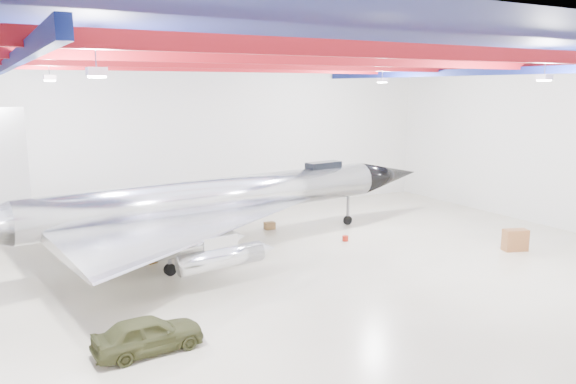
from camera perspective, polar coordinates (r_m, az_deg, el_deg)
floor at (r=28.49m, az=0.47°, el=-8.34°), size 40.00×40.00×0.00m
wall_back at (r=40.87m, az=-9.90°, el=5.19°), size 40.00×0.00×40.00m
wall_right at (r=40.84m, az=25.85°, el=4.28°), size 0.00×30.00×30.00m
ceiling at (r=27.00m, az=0.50°, el=14.32°), size 40.00×40.00×0.00m
ceiling_structure at (r=26.97m, az=0.50°, el=12.89°), size 39.50×29.50×1.08m
jet_aircraft at (r=32.39m, az=-7.04°, el=-1.05°), size 30.70×19.51×8.38m
jeep at (r=21.04m, az=-14.01°, el=-13.83°), size 3.96×1.79×1.32m
desk at (r=34.79m, az=22.08°, el=-4.55°), size 1.51×1.09×1.24m
crate_ply at (r=31.00m, az=-13.66°, el=-6.73°), size 0.61×0.56×0.35m
engine_drum at (r=31.34m, az=-4.29°, el=-6.22°), size 0.43×0.43×0.38m
parts_bin at (r=37.17m, az=-1.88°, el=-3.43°), size 0.70×0.57×0.47m
crate_small at (r=31.48m, az=-18.06°, el=-6.78°), size 0.39×0.33×0.25m
tool_chest at (r=34.51m, az=5.84°, el=-4.71°), size 0.48×0.48×0.33m
oil_barrel at (r=31.75m, az=-6.48°, el=-6.07°), size 0.59×0.52×0.35m
spares_box at (r=35.60m, az=-6.24°, el=-4.18°), size 0.51×0.51×0.40m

